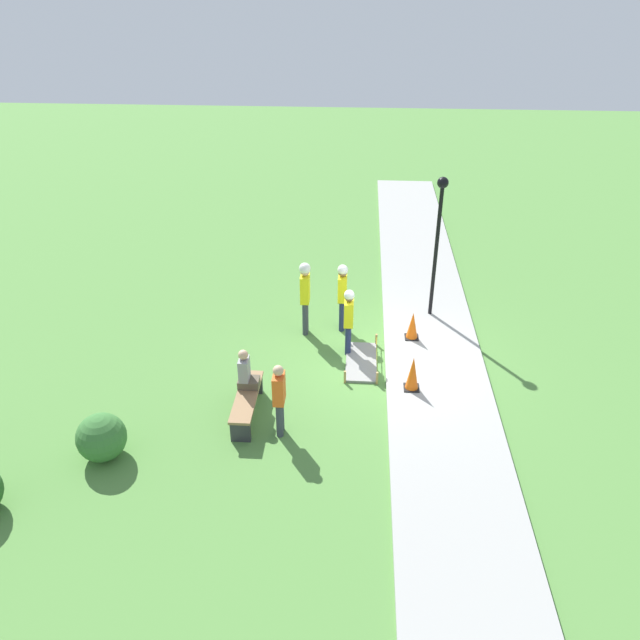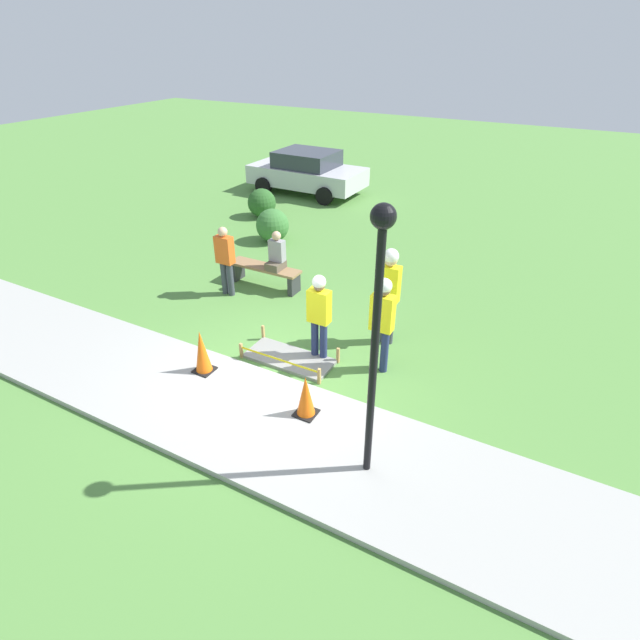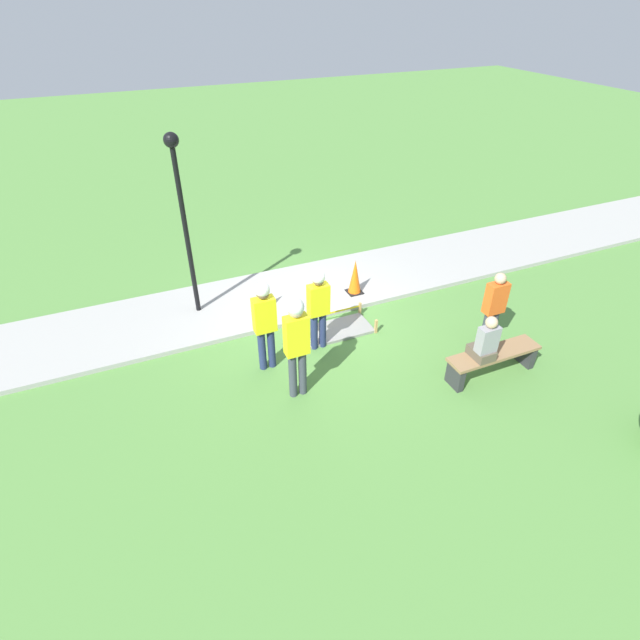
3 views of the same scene
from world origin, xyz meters
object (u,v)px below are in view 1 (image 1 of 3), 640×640
(worker_assistant, at_px, (305,291))
(bystander_in_orange_shirt, at_px, (279,396))
(traffic_cone_near_patch, at_px, (413,373))
(lamppost_near, at_px, (438,227))
(worker_supervisor, at_px, (349,317))
(park_bench, at_px, (247,401))
(worker_trainee, at_px, (342,291))
(person_seated_on_bench, at_px, (246,372))
(traffic_cone_far_patch, at_px, (412,325))

(worker_assistant, bearing_deg, bystander_in_orange_shirt, 177.64)
(traffic_cone_near_patch, relative_size, lamppost_near, 0.22)
(worker_supervisor, bearing_deg, park_bench, 141.70)
(worker_assistant, xyz_separation_m, worker_trainee, (0.25, -0.92, -0.11))
(person_seated_on_bench, distance_m, worker_supervisor, 3.08)
(park_bench, xyz_separation_m, lamppost_near, (4.50, -4.19, 2.20))
(traffic_cone_near_patch, height_order, worker_supervisor, worker_supervisor)
(worker_assistant, bearing_deg, lamppost_near, -72.06)
(worker_trainee, bearing_deg, park_bench, 153.53)
(person_seated_on_bench, height_order, worker_trainee, worker_trainee)
(traffic_cone_far_patch, xyz_separation_m, worker_assistant, (0.24, 2.70, 0.75))
(traffic_cone_far_patch, height_order, park_bench, traffic_cone_far_patch)
(bystander_in_orange_shirt, bearing_deg, worker_assistant, -2.36)
(worker_supervisor, relative_size, lamppost_near, 0.46)
(worker_supervisor, xyz_separation_m, lamppost_near, (1.92, -2.15, 1.56))
(traffic_cone_near_patch, xyz_separation_m, park_bench, (-1.05, 3.49, -0.14))
(worker_supervisor, bearing_deg, bystander_in_orange_shirt, 157.59)
(traffic_cone_far_patch, distance_m, worker_trainee, 1.95)
(park_bench, xyz_separation_m, worker_trainee, (3.70, -1.84, 0.73))
(worker_supervisor, bearing_deg, worker_assistant, 52.03)
(person_seated_on_bench, xyz_separation_m, bystander_in_orange_shirt, (-0.84, -0.81, 0.05))
(traffic_cone_far_patch, relative_size, worker_trainee, 0.39)
(traffic_cone_near_patch, bearing_deg, worker_supervisor, 43.53)
(park_bench, xyz_separation_m, bystander_in_orange_shirt, (-0.52, -0.76, 0.55))
(traffic_cone_near_patch, distance_m, lamppost_near, 4.08)
(traffic_cone_near_patch, distance_m, worker_supervisor, 2.17)
(traffic_cone_near_patch, bearing_deg, person_seated_on_bench, 101.63)
(worker_supervisor, bearing_deg, worker_trainee, 9.76)
(park_bench, bearing_deg, bystander_in_orange_shirt, -124.26)
(worker_trainee, bearing_deg, traffic_cone_near_patch, -148.17)
(person_seated_on_bench, bearing_deg, worker_trainee, -29.26)
(person_seated_on_bench, bearing_deg, traffic_cone_near_patch, -78.37)
(park_bench, distance_m, person_seated_on_bench, 0.60)
(lamppost_near, bearing_deg, traffic_cone_far_patch, 156.38)
(worker_assistant, bearing_deg, traffic_cone_near_patch, -133.06)
(traffic_cone_near_patch, xyz_separation_m, person_seated_on_bench, (-0.73, 3.54, 0.36))
(traffic_cone_far_patch, distance_m, lamppost_near, 2.54)
(worker_assistant, height_order, worker_trainee, worker_assistant)
(traffic_cone_near_patch, bearing_deg, traffic_cone_far_patch, -3.49)
(traffic_cone_far_patch, xyz_separation_m, person_seated_on_bench, (-2.89, 3.67, 0.41))
(lamppost_near, bearing_deg, worker_supervisor, 131.84)
(person_seated_on_bench, xyz_separation_m, worker_supervisor, (2.26, -2.09, 0.14))
(park_bench, height_order, worker_assistant, worker_assistant)
(traffic_cone_far_patch, bearing_deg, worker_assistant, 84.94)
(park_bench, relative_size, worker_supervisor, 1.06)
(traffic_cone_near_patch, distance_m, traffic_cone_far_patch, 2.16)
(traffic_cone_near_patch, height_order, traffic_cone_far_patch, traffic_cone_near_patch)
(person_seated_on_bench, xyz_separation_m, worker_assistant, (3.13, -0.97, 0.34))
(traffic_cone_far_patch, relative_size, person_seated_on_bench, 0.81)
(traffic_cone_far_patch, height_order, lamppost_near, lamppost_near)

